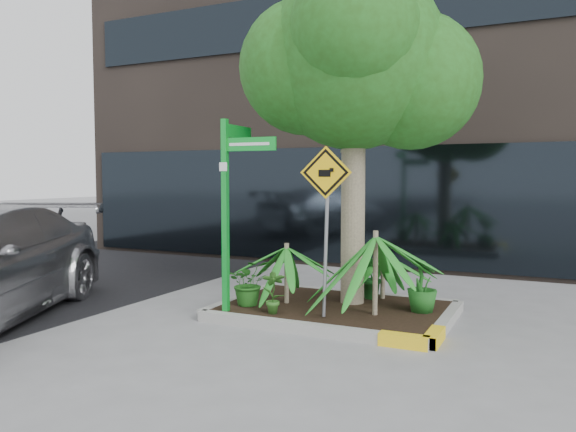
% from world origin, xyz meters
% --- Properties ---
extents(ground, '(80.00, 80.00, 0.00)m').
position_xyz_m(ground, '(0.00, 0.00, 0.00)').
color(ground, gray).
rests_on(ground, ground).
extents(asphalt_road, '(7.00, 80.00, 0.01)m').
position_xyz_m(asphalt_road, '(-6.50, 0.00, 0.01)').
color(asphalt_road, black).
rests_on(asphalt_road, ground).
extents(planter, '(3.35, 2.36, 0.15)m').
position_xyz_m(planter, '(0.23, 0.27, 0.10)').
color(planter, '#9E9E99').
rests_on(planter, ground).
extents(tree, '(3.43, 3.04, 5.14)m').
position_xyz_m(tree, '(0.37, 0.62, 3.75)').
color(tree, tan).
rests_on(tree, ground).
extents(palm_front, '(1.30, 1.30, 1.45)m').
position_xyz_m(palm_front, '(0.90, 0.01, 1.23)').
color(palm_front, tan).
rests_on(palm_front, ground).
extents(palm_left, '(1.01, 1.01, 1.13)m').
position_xyz_m(palm_left, '(-0.51, 0.14, 0.99)').
color(palm_left, tan).
rests_on(palm_left, ground).
extents(palm_back, '(0.83, 0.83, 0.93)m').
position_xyz_m(palm_back, '(0.71, 1.07, 0.84)').
color(palm_back, tan).
rests_on(palm_back, ground).
extents(shrub_a, '(0.85, 0.85, 0.67)m').
position_xyz_m(shrub_a, '(-0.94, -0.23, 0.49)').
color(shrub_a, '#21611B').
rests_on(shrub_a, planter).
extents(shrub_b, '(0.61, 0.61, 0.77)m').
position_xyz_m(shrub_b, '(1.44, 0.47, 0.53)').
color(shrub_b, '#1B5A1B').
rests_on(shrub_b, planter).
extents(shrub_c, '(0.42, 0.42, 0.61)m').
position_xyz_m(shrub_c, '(-0.38, -0.53, 0.46)').
color(shrub_c, '#2E661F').
rests_on(shrub_c, planter).
extents(shrub_d, '(0.51, 0.51, 0.69)m').
position_xyz_m(shrub_d, '(0.57, 0.93, 0.50)').
color(shrub_d, '#1B5E20').
rests_on(shrub_d, planter).
extents(street_sign_post, '(0.84, 0.83, 2.83)m').
position_xyz_m(street_sign_post, '(-1.01, -0.61, 1.75)').
color(street_sign_post, '#0EA12C').
rests_on(street_sign_post, ground).
extents(cattle_sign, '(0.70, 0.28, 2.30)m').
position_xyz_m(cattle_sign, '(0.30, -0.32, 1.70)').
color(cattle_sign, slate).
rests_on(cattle_sign, ground).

